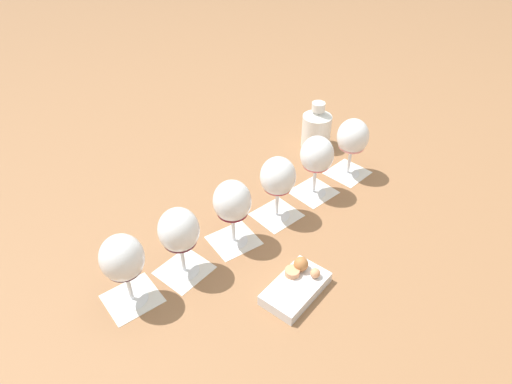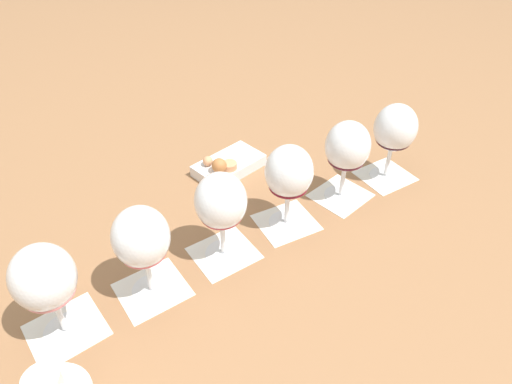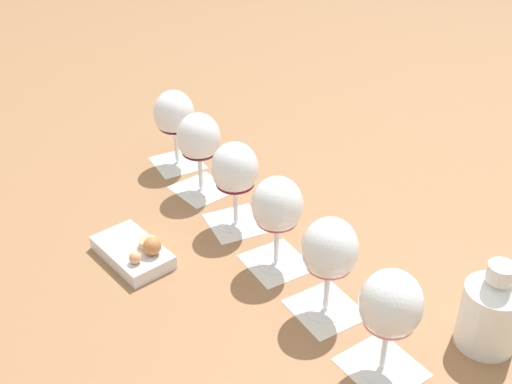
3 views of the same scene
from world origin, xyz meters
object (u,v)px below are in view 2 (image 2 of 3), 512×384
at_px(wine_glass_1, 142,240).
at_px(wine_glass_4, 347,149).
at_px(wine_glass_2, 221,205).
at_px(wine_glass_3, 289,175).
at_px(snack_dish, 227,165).
at_px(wine_glass_5, 395,131).
at_px(wine_glass_0, 45,281).

distance_m(wine_glass_1, wine_glass_4, 0.47).
height_order(wine_glass_1, wine_glass_2, same).
distance_m(wine_glass_3, wine_glass_4, 0.16).
height_order(wine_glass_4, snack_dish, wine_glass_4).
relative_size(wine_glass_1, wine_glass_5, 1.00).
relative_size(wine_glass_0, wine_glass_3, 1.00).
xyz_separation_m(wine_glass_1, wine_glass_2, (0.12, 0.10, -0.00)).
bearing_deg(wine_glass_3, wine_glass_5, 38.66).
height_order(wine_glass_0, wine_glass_5, same).
xyz_separation_m(wine_glass_3, wine_glass_5, (0.23, 0.19, -0.00)).
xyz_separation_m(wine_glass_0, wine_glass_4, (0.48, 0.40, 0.00)).
bearing_deg(wine_glass_2, snack_dish, 96.11).
height_order(wine_glass_0, snack_dish, wine_glass_0).
relative_size(wine_glass_2, wine_glass_3, 1.00).
bearing_deg(wine_glass_2, wine_glass_1, -139.03).
height_order(wine_glass_2, wine_glass_3, same).
relative_size(wine_glass_0, wine_glass_1, 1.00).
xyz_separation_m(wine_glass_2, wine_glass_4, (0.24, 0.20, 0.00)).
bearing_deg(wine_glass_3, wine_glass_4, 40.11).
bearing_deg(snack_dish, wine_glass_0, -114.12).
bearing_deg(wine_glass_3, wine_glass_2, -140.19).
bearing_deg(wine_glass_1, wine_glass_2, 40.97).
bearing_deg(wine_glass_3, snack_dish, 131.07).
relative_size(wine_glass_3, wine_glass_4, 1.00).
height_order(wine_glass_0, wine_glass_1, same).
bearing_deg(wine_glass_0, wine_glass_4, 39.81).
bearing_deg(snack_dish, wine_glass_4, -14.36).
xyz_separation_m(wine_glass_3, snack_dish, (-0.15, 0.17, -0.11)).
height_order(wine_glass_2, wine_glass_5, same).
distance_m(wine_glass_2, wine_glass_3, 0.16).
distance_m(wine_glass_3, wine_glass_5, 0.30).
height_order(wine_glass_1, wine_glass_3, same).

